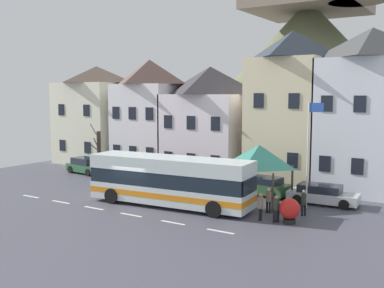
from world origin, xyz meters
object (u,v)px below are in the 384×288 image
at_px(parked_car_02, 322,195).
at_px(pedestrian_00, 269,198).
at_px(townhouse_00, 97,115).
at_px(parked_car_00, 86,166).
at_px(flagpole, 309,147).
at_px(harbour_buoy, 290,210).
at_px(townhouse_02, 210,121).
at_px(parked_car_03, 260,186).
at_px(townhouse_03, 291,108).
at_px(transit_bus, 170,181).
at_px(public_bench, 239,187).
at_px(townhouse_01, 150,115).
at_px(pedestrian_02, 260,204).
at_px(hilltop_castle, 307,73).
at_px(parked_car_01, 161,175).
at_px(bare_tree_00, 99,157).
at_px(pedestrian_03, 276,208).
at_px(pedestrian_01, 304,201).
at_px(bus_shelter, 259,156).
at_px(townhouse_04, 369,111).

bearing_deg(parked_car_02, pedestrian_00, -121.07).
relative_size(townhouse_00, parked_car_00, 2.45).
xyz_separation_m(flagpole, harbour_buoy, (0.25, -3.85, -3.09)).
bearing_deg(townhouse_00, townhouse_02, -0.56).
relative_size(townhouse_00, parked_car_03, 2.21).
distance_m(townhouse_03, pedestrian_00, 11.06).
bearing_deg(transit_bus, public_bench, 64.47).
distance_m(townhouse_01, pedestrian_02, 19.60).
distance_m(hilltop_castle, parked_car_01, 25.21).
height_order(transit_bus, bare_tree_00, bare_tree_00).
height_order(townhouse_01, pedestrian_02, townhouse_01).
bearing_deg(pedestrian_00, pedestrian_03, -54.38).
xyz_separation_m(parked_car_01, bare_tree_00, (-3.82, -2.90, 1.50)).
distance_m(transit_bus, parked_car_03, 7.09).
xyz_separation_m(townhouse_02, pedestrian_00, (9.53, -9.42, -3.81)).
height_order(townhouse_03, pedestrian_03, townhouse_03).
distance_m(townhouse_03, pedestrian_01, 11.16).
xyz_separation_m(townhouse_00, parked_car_00, (3.86, -5.52, -4.26)).
xyz_separation_m(townhouse_00, parked_car_02, (25.08, -5.59, -4.31)).
height_order(bus_shelter, parked_car_02, bus_shelter).
bearing_deg(townhouse_00, townhouse_01, -5.14).
distance_m(parked_car_01, pedestrian_03, 13.02).
bearing_deg(bus_shelter, townhouse_02, 137.08).
xyz_separation_m(parked_car_02, flagpole, (-0.46, -1.50, 3.23)).
height_order(townhouse_03, parked_car_00, townhouse_03).
height_order(townhouse_00, hilltop_castle, hilltop_castle).
xyz_separation_m(townhouse_00, parked_car_01, (12.30, -5.77, -4.27)).
bearing_deg(townhouse_03, pedestrian_03, -73.26).
relative_size(townhouse_02, parked_car_00, 2.34).
height_order(townhouse_00, parked_car_01, townhouse_00).
relative_size(parked_car_01, harbour_buoy, 3.34).
xyz_separation_m(townhouse_02, pedestrian_01, (11.50, -8.85, -3.82)).
bearing_deg(townhouse_02, bare_tree_00, -120.49).
height_order(townhouse_01, bare_tree_00, townhouse_01).
height_order(parked_car_02, harbour_buoy, harbour_buoy).
bearing_deg(pedestrian_00, parked_car_03, 119.39).
bearing_deg(parked_car_03, pedestrian_01, 147.00).
xyz_separation_m(townhouse_00, townhouse_04, (26.68, -0.14, 0.92)).
height_order(transit_bus, parked_car_00, transit_bus).
bearing_deg(parked_car_00, pedestrian_01, -2.07).
bearing_deg(hilltop_castle, parked_car_00, -118.18).
bearing_deg(harbour_buoy, pedestrian_03, -165.48).
xyz_separation_m(townhouse_04, parked_car_03, (-6.09, -5.04, -5.20)).
distance_m(townhouse_04, transit_bus, 15.32).
xyz_separation_m(townhouse_02, townhouse_04, (13.17, -0.01, 1.15)).
distance_m(townhouse_04, pedestrian_02, 12.64).
bearing_deg(harbour_buoy, pedestrian_01, 86.05).
xyz_separation_m(transit_bus, bare_tree_00, (-8.57, 2.59, 0.58)).
xyz_separation_m(hilltop_castle, parked_car_03, (4.38, -22.70, -8.83)).
bearing_deg(parked_car_02, pedestrian_02, -111.35).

